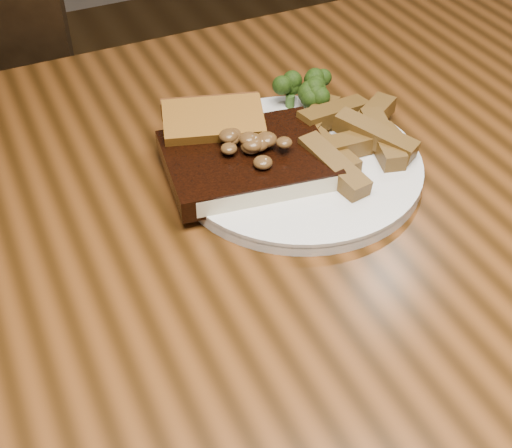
{
  "coord_description": "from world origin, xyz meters",
  "views": [
    {
      "loc": [
        -0.23,
        -0.48,
        1.24
      ],
      "look_at": [
        -0.01,
        -0.02,
        0.78
      ],
      "focal_mm": 50.0,
      "sensor_mm": 36.0,
      "label": 1
    }
  ],
  "objects_px": {
    "steak": "(247,161)",
    "potato_wedges": "(345,146)",
    "garlic_bread": "(214,138)",
    "dining_table": "(261,296)",
    "plate": "(299,168)"
  },
  "relations": [
    {
      "from": "steak",
      "to": "potato_wedges",
      "type": "bearing_deg",
      "value": -2.1
    },
    {
      "from": "steak",
      "to": "potato_wedges",
      "type": "xyz_separation_m",
      "value": [
        0.11,
        -0.02,
        -0.0
      ]
    },
    {
      "from": "steak",
      "to": "garlic_bread",
      "type": "height_order",
      "value": "steak"
    },
    {
      "from": "dining_table",
      "to": "steak",
      "type": "distance_m",
      "value": 0.15
    },
    {
      "from": "dining_table",
      "to": "garlic_bread",
      "type": "relative_size",
      "value": 14.35
    },
    {
      "from": "plate",
      "to": "steak",
      "type": "distance_m",
      "value": 0.06
    },
    {
      "from": "garlic_bread",
      "to": "potato_wedges",
      "type": "distance_m",
      "value": 0.15
    },
    {
      "from": "garlic_bread",
      "to": "dining_table",
      "type": "bearing_deg",
      "value": -76.48
    },
    {
      "from": "steak",
      "to": "garlic_bread",
      "type": "distance_m",
      "value": 0.06
    },
    {
      "from": "plate",
      "to": "steak",
      "type": "bearing_deg",
      "value": 167.17
    },
    {
      "from": "steak",
      "to": "garlic_bread",
      "type": "xyz_separation_m",
      "value": [
        -0.02,
        0.06,
        -0.0
      ]
    },
    {
      "from": "plate",
      "to": "garlic_bread",
      "type": "relative_size",
      "value": 2.46
    },
    {
      "from": "dining_table",
      "to": "steak",
      "type": "height_order",
      "value": "steak"
    },
    {
      "from": "plate",
      "to": "potato_wedges",
      "type": "height_order",
      "value": "potato_wedges"
    },
    {
      "from": "dining_table",
      "to": "potato_wedges",
      "type": "distance_m",
      "value": 0.19
    }
  ]
}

